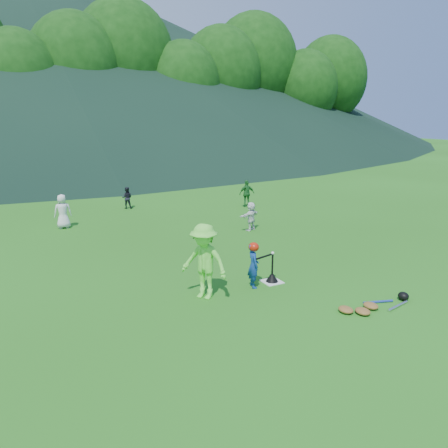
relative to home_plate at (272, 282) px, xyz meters
name	(u,v)px	position (x,y,z in m)	size (l,w,h in m)	color
ground	(272,282)	(0.00, 0.00, -0.01)	(120.00, 120.00, 0.00)	#216116
home_plate	(272,282)	(0.00, 0.00, 0.00)	(0.45, 0.45, 0.02)	silver
baseball	(273,253)	(0.00, 0.00, 0.73)	(0.08, 0.08, 0.08)	white
batter_child	(253,265)	(-0.57, -0.04, 0.52)	(0.39, 0.25, 1.06)	navy
adult_coach	(204,262)	(-1.84, -0.07, 0.83)	(1.09, 0.63, 1.69)	#6BE944
fielder_a	(63,211)	(-3.68, 7.83, 0.60)	(0.60, 0.39, 1.22)	silver
fielder_b	(127,198)	(-0.74, 10.08, 0.46)	(0.46, 0.35, 0.94)	black
fielder_c	(247,194)	(4.02, 7.98, 0.58)	(0.69, 0.29, 1.18)	#206C2A
fielder_d	(251,216)	(2.09, 4.45, 0.49)	(0.93, 0.30, 1.01)	white
batting_tee	(272,277)	(0.00, 0.00, 0.12)	(0.30, 0.30, 0.68)	black
batter_gear	(255,248)	(-0.54, -0.04, 0.95)	(0.73, 0.26, 0.43)	#B4200C
equipment_pile	(371,306)	(1.00, -2.23, 0.06)	(1.80, 0.59, 0.19)	olive
outfield_fence	(74,157)	(0.00, 28.00, 0.69)	(70.07, 0.08, 1.33)	gray
tree_line	(57,64)	(0.20, 33.83, 8.20)	(70.04, 11.40, 14.82)	#382314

